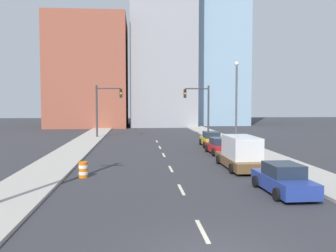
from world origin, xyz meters
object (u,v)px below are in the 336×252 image
(box_truck_brown, at_px, (241,153))
(sedan_yellow, at_px, (211,140))
(traffic_signal_right, at_px, (202,105))
(sedan_blue, at_px, (283,180))
(traffic_signal_left, at_px, (104,105))
(sedan_red, at_px, (220,146))
(street_lamp, at_px, (236,98))
(traffic_barrel, at_px, (83,170))

(box_truck_brown, distance_m, sedan_yellow, 12.92)
(traffic_signal_right, distance_m, sedan_blue, 30.16)
(sedan_blue, bearing_deg, sedan_yellow, 87.56)
(traffic_signal_left, distance_m, box_truck_brown, 25.80)
(traffic_signal_right, relative_size, sedan_red, 1.51)
(street_lamp, distance_m, sedan_yellow, 4.99)
(street_lamp, relative_size, sedan_blue, 1.87)
(sedan_red, distance_m, sedan_yellow, 5.60)
(traffic_signal_left, relative_size, box_truck_brown, 1.10)
(traffic_signal_right, distance_m, street_lamp, 10.33)
(sedan_blue, distance_m, sedan_red, 14.19)
(sedan_blue, xyz_separation_m, sedan_red, (0.03, 14.19, -0.02))
(sedan_blue, bearing_deg, sedan_red, 88.52)
(traffic_signal_left, xyz_separation_m, sedan_blue, (11.35, -29.93, -3.53))
(traffic_barrel, relative_size, sedan_blue, 0.21)
(sedan_blue, relative_size, sedan_yellow, 0.97)
(street_lamp, bearing_deg, traffic_barrel, -131.38)
(sedan_red, bearing_deg, traffic_signal_right, 84.54)
(traffic_signal_left, xyz_separation_m, sedan_yellow, (11.71, -10.15, -3.52))
(traffic_signal_right, height_order, sedan_blue, traffic_signal_right)
(street_lamp, xyz_separation_m, sedan_yellow, (-2.56, 0.00, -4.29))
(traffic_signal_right, bearing_deg, box_truck_brown, -93.37)
(traffic_barrel, bearing_deg, street_lamp, 48.62)
(box_truck_brown, xyz_separation_m, sedan_red, (0.22, 7.31, -0.39))
(traffic_barrel, distance_m, box_truck_brown, 10.41)
(sedan_red, bearing_deg, street_lamp, 61.19)
(traffic_barrel, xyz_separation_m, sedan_red, (10.39, 9.50, 0.17))
(sedan_yellow, bearing_deg, traffic_signal_left, 141.47)
(traffic_barrel, height_order, sedan_blue, sedan_blue)
(traffic_barrel, bearing_deg, traffic_signal_right, 65.47)
(traffic_signal_right, bearing_deg, traffic_signal_left, 180.00)
(traffic_signal_left, bearing_deg, sedan_red, -54.15)
(traffic_signal_left, bearing_deg, sedan_blue, -69.24)
(traffic_signal_left, relative_size, street_lamp, 0.77)
(traffic_barrel, height_order, sedan_red, sedan_red)
(traffic_barrel, xyz_separation_m, sedan_blue, (10.36, -4.69, 0.19))
(traffic_signal_right, xyz_separation_m, sedan_red, (-1.13, -15.74, -3.55))
(traffic_signal_left, relative_size, traffic_barrel, 6.99)
(sedan_yellow, bearing_deg, traffic_barrel, -123.04)
(traffic_signal_left, relative_size, sedan_red, 1.51)
(street_lamp, height_order, sedan_red, street_lamp)
(sedan_yellow, bearing_deg, street_lamp, 2.31)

